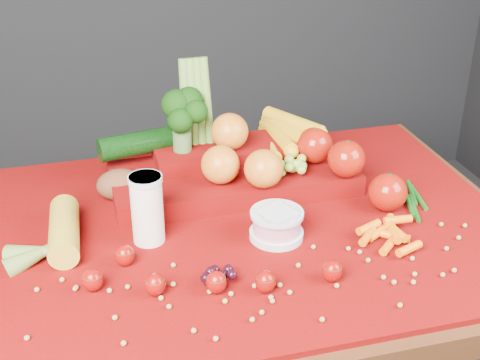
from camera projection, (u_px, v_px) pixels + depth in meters
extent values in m
cube|color=#381E0C|center=(243.00, 239.00, 1.34)|extent=(1.10, 0.80, 0.05)
cube|color=#381E0C|center=(25.00, 322.00, 1.69)|extent=(0.06, 0.06, 0.70)
cube|color=#381E0C|center=(374.00, 265.00, 1.91)|extent=(0.06, 0.06, 0.70)
cube|color=#690306|center=(243.00, 226.00, 1.32)|extent=(1.05, 0.75, 0.01)
cylinder|color=white|center=(147.00, 209.00, 1.24)|extent=(0.06, 0.06, 0.14)
cylinder|color=silver|center=(145.00, 179.00, 1.21)|extent=(0.06, 0.06, 0.01)
cylinder|color=silver|center=(276.00, 234.00, 1.27)|extent=(0.10, 0.10, 0.01)
cylinder|color=#CD8293|center=(277.00, 222.00, 1.26)|extent=(0.09, 0.09, 0.04)
cylinder|color=silver|center=(277.00, 214.00, 1.25)|extent=(0.10, 0.10, 0.01)
ellipsoid|color=#8E0906|center=(125.00, 255.00, 1.19)|extent=(0.04, 0.04, 0.04)
cone|color=#11420B|center=(124.00, 246.00, 1.18)|extent=(0.03, 0.03, 0.01)
ellipsoid|color=#8E0906|center=(93.00, 280.00, 1.12)|extent=(0.04, 0.04, 0.04)
cone|color=#11420B|center=(91.00, 271.00, 1.11)|extent=(0.03, 0.03, 0.01)
ellipsoid|color=#8E0906|center=(155.00, 285.00, 1.11)|extent=(0.04, 0.04, 0.04)
cone|color=#11420B|center=(155.00, 275.00, 1.10)|extent=(0.03, 0.03, 0.01)
ellipsoid|color=#8E0906|center=(216.00, 282.00, 1.12)|extent=(0.04, 0.04, 0.04)
cone|color=#11420B|center=(216.00, 273.00, 1.11)|extent=(0.03, 0.03, 0.01)
ellipsoid|color=#8E0906|center=(265.00, 282.00, 1.12)|extent=(0.04, 0.04, 0.04)
cone|color=#11420B|center=(266.00, 272.00, 1.11)|extent=(0.03, 0.03, 0.01)
ellipsoid|color=#8E0906|center=(332.00, 271.00, 1.15)|extent=(0.04, 0.04, 0.04)
cone|color=#11420B|center=(333.00, 262.00, 1.14)|extent=(0.03, 0.03, 0.01)
ellipsoid|color=#8E0906|center=(150.00, 222.00, 1.29)|extent=(0.04, 0.04, 0.04)
cone|color=#11420B|center=(149.00, 214.00, 1.28)|extent=(0.03, 0.03, 0.01)
cylinder|color=gold|center=(64.00, 230.00, 1.25)|extent=(0.06, 0.18, 0.06)
ellipsoid|color=#502F19|center=(119.00, 184.00, 1.40)|extent=(0.10, 0.07, 0.07)
cube|color=#690306|center=(233.00, 178.00, 1.44)|extent=(0.52, 0.22, 0.04)
cube|color=#690306|center=(219.00, 153.00, 1.46)|extent=(0.28, 0.12, 0.03)
sphere|color=#8E0D02|center=(346.00, 159.00, 1.39)|extent=(0.08, 0.08, 0.08)
sphere|color=#8E0D02|center=(388.00, 192.00, 1.35)|extent=(0.08, 0.08, 0.08)
sphere|color=#8E0D02|center=(315.00, 145.00, 1.45)|extent=(0.08, 0.08, 0.08)
sphere|color=#CB4512|center=(220.00, 165.00, 1.36)|extent=(0.08, 0.08, 0.08)
sphere|color=#CB4512|center=(264.00, 169.00, 1.35)|extent=(0.08, 0.08, 0.08)
sphere|color=#CB4512|center=(230.00, 132.00, 1.42)|extent=(0.08, 0.08, 0.08)
cylinder|color=gold|center=(269.00, 144.00, 1.51)|extent=(0.06, 0.17, 0.04)
cylinder|color=gold|center=(278.00, 137.00, 1.51)|extent=(0.04, 0.17, 0.04)
cylinder|color=gold|center=(287.00, 130.00, 1.50)|extent=(0.07, 0.17, 0.04)
cylinder|color=gold|center=(293.00, 123.00, 1.50)|extent=(0.10, 0.17, 0.04)
cylinder|color=#3F662D|center=(182.00, 140.00, 1.43)|extent=(0.04, 0.04, 0.04)
cylinder|color=olive|center=(185.00, 110.00, 1.44)|extent=(0.03, 0.06, 0.22)
cylinder|color=olive|center=(193.00, 109.00, 1.44)|extent=(0.02, 0.06, 0.22)
cylinder|color=olive|center=(200.00, 109.00, 1.45)|extent=(0.02, 0.06, 0.22)
cylinder|color=olive|center=(207.00, 108.00, 1.45)|extent=(0.03, 0.06, 0.22)
cylinder|color=black|center=(152.00, 141.00, 1.45)|extent=(0.24, 0.10, 0.05)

